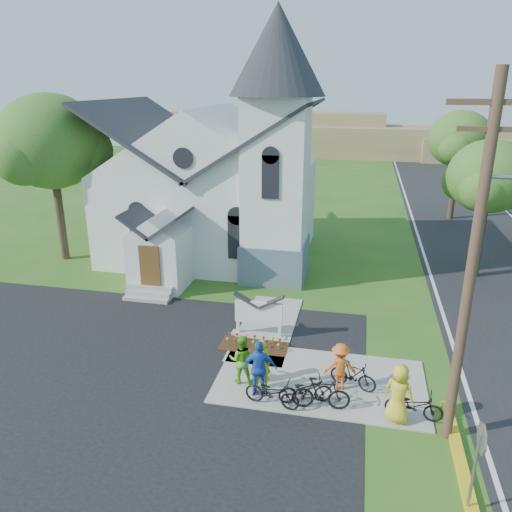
% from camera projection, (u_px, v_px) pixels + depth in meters
% --- Properties ---
extents(ground, '(120.00, 120.00, 0.00)m').
position_uv_depth(ground, '(274.00, 385.00, 16.78)').
color(ground, '#285E1A').
rests_on(ground, ground).
extents(parking_lot, '(20.00, 16.00, 0.02)m').
position_uv_depth(parking_lot, '(53.00, 393.00, 16.32)').
color(parking_lot, black).
rests_on(parking_lot, ground).
extents(road, '(8.00, 90.00, 0.02)m').
position_uv_depth(road, '(491.00, 259.00, 28.65)').
color(road, black).
rests_on(road, ground).
extents(sidewalk, '(7.00, 4.00, 0.05)m').
position_uv_depth(sidewalk, '(320.00, 381.00, 16.94)').
color(sidewalk, '#9C978D').
rests_on(sidewalk, ground).
extents(church, '(12.35, 12.00, 13.00)m').
position_uv_depth(church, '(218.00, 165.00, 27.66)').
color(church, silver).
rests_on(church, ground).
extents(church_sign, '(2.20, 0.40, 1.70)m').
position_uv_depth(church_sign, '(259.00, 313.00, 19.64)').
color(church_sign, '#9C978D').
rests_on(church_sign, ground).
extents(flower_bed, '(2.60, 1.10, 0.07)m').
position_uv_depth(flower_bed, '(254.00, 346.00, 19.13)').
color(flower_bed, '#38220F').
rests_on(flower_bed, ground).
extents(utility_pole, '(3.45, 0.28, 10.00)m').
position_uv_depth(utility_pole, '(476.00, 260.00, 12.55)').
color(utility_pole, '#463023').
rests_on(utility_pole, ground).
extents(stop_sign, '(0.11, 0.76, 2.48)m').
position_uv_depth(stop_sign, '(479.00, 450.00, 11.25)').
color(stop_sign, gray).
rests_on(stop_sign, ground).
extents(tree_lot_corner, '(5.60, 5.60, 9.15)m').
position_uv_depth(tree_lot_corner, '(50.00, 142.00, 26.60)').
color(tree_lot_corner, '#36271D').
rests_on(tree_lot_corner, ground).
extents(tree_road_near, '(4.00, 4.00, 7.05)m').
position_uv_depth(tree_road_near, '(489.00, 177.00, 24.46)').
color(tree_road_near, '#36271D').
rests_on(tree_road_near, ground).
extents(tree_road_mid, '(4.40, 4.40, 7.80)m').
position_uv_depth(tree_road_mid, '(460.00, 139.00, 35.25)').
color(tree_road_mid, '#36271D').
rests_on(tree_road_mid, ground).
extents(distant_hills, '(61.00, 10.00, 5.60)m').
position_uv_depth(distant_hills, '(372.00, 140.00, 67.39)').
color(distant_hills, olive).
rests_on(distant_hills, ground).
extents(cyclist_0, '(0.73, 0.57, 1.79)m').
position_uv_depth(cyclist_0, '(261.00, 364.00, 16.25)').
color(cyclist_0, '#9BB815').
rests_on(cyclist_0, sidewalk).
extents(bike_0, '(1.86, 0.91, 0.94)m').
position_uv_depth(bike_0, '(272.00, 392.00, 15.48)').
color(bike_0, black).
rests_on(bike_0, sidewalk).
extents(cyclist_1, '(0.92, 0.77, 1.71)m').
position_uv_depth(cyclist_1, '(241.00, 359.00, 16.60)').
color(cyclist_1, '#5FB221').
rests_on(cyclist_1, sidewalk).
extents(bike_1, '(1.85, 0.69, 1.09)m').
position_uv_depth(bike_1, '(321.00, 393.00, 15.30)').
color(bike_1, black).
rests_on(bike_1, sidewalk).
extents(cyclist_2, '(1.19, 0.66, 1.92)m').
position_uv_depth(cyclist_2, '(259.00, 368.00, 15.88)').
color(cyclist_2, blue).
rests_on(cyclist_2, sidewalk).
extents(bike_2, '(1.82, 1.08, 0.90)m').
position_uv_depth(bike_2, '(305.00, 390.00, 15.64)').
color(bike_2, black).
rests_on(bike_2, sidewalk).
extents(cyclist_3, '(1.15, 0.81, 1.63)m').
position_uv_depth(cyclist_3, '(340.00, 367.00, 16.25)').
color(cyclist_3, orange).
rests_on(cyclist_3, sidewalk).
extents(bike_3, '(1.66, 0.96, 0.96)m').
position_uv_depth(bike_3, '(353.00, 375.00, 16.37)').
color(bike_3, black).
rests_on(bike_3, sidewalk).
extents(cyclist_4, '(1.07, 0.92, 1.86)m').
position_uv_depth(cyclist_4, '(399.00, 394.00, 14.64)').
color(cyclist_4, gold).
rests_on(cyclist_4, sidewalk).
extents(bike_4, '(1.75, 0.75, 0.89)m').
position_uv_depth(bike_4, '(414.00, 405.00, 14.91)').
color(bike_4, black).
rests_on(bike_4, sidewalk).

